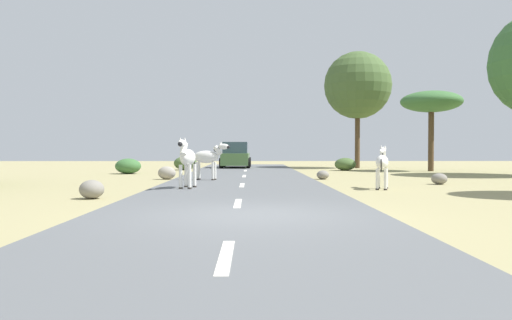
% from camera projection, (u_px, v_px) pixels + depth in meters
% --- Properties ---
extents(ground_plane, '(90.00, 90.00, 0.00)m').
position_uv_depth(ground_plane, '(252.00, 217.00, 10.23)').
color(ground_plane, '#998E60').
extents(road, '(6.00, 64.00, 0.05)m').
position_uv_depth(road, '(235.00, 215.00, 10.23)').
color(road, '#56595B').
rests_on(road, ground_plane).
extents(lane_markings, '(0.16, 56.00, 0.01)m').
position_uv_depth(lane_markings, '(234.00, 221.00, 9.23)').
color(lane_markings, silver).
rests_on(lane_markings, road).
extents(zebra_0, '(0.58, 1.76, 1.66)m').
position_uv_depth(zebra_0, '(187.00, 158.00, 16.83)').
color(zebra_0, silver).
rests_on(zebra_0, road).
extents(zebra_1, '(0.72, 1.52, 1.48)m').
position_uv_depth(zebra_1, '(382.00, 163.00, 17.13)').
color(zebra_1, silver).
rests_on(zebra_1, ground_plane).
extents(zebra_2, '(1.63, 0.72, 1.57)m').
position_uv_depth(zebra_2, '(208.00, 157.00, 21.33)').
color(zebra_2, silver).
rests_on(zebra_2, road).
extents(car_0, '(2.10, 4.38, 1.74)m').
position_uv_depth(car_0, '(236.00, 156.00, 35.15)').
color(car_0, '#476B38').
rests_on(car_0, road).
extents(tree_2, '(4.62, 4.62, 8.02)m').
position_uv_depth(tree_2, '(358.00, 85.00, 35.34)').
color(tree_2, '#4C3823').
rests_on(tree_2, ground_plane).
extents(tree_4, '(3.61, 3.61, 4.78)m').
position_uv_depth(tree_4, '(431.00, 102.00, 30.61)').
color(tree_4, '#4C3823').
rests_on(tree_4, ground_plane).
extents(bush_1, '(1.44, 1.29, 0.86)m').
position_uv_depth(bush_1, '(185.00, 163.00, 32.36)').
color(bush_1, '#425B2D').
rests_on(bush_1, ground_plane).
extents(bush_2, '(1.37, 1.23, 0.82)m').
position_uv_depth(bush_2, '(128.00, 166.00, 27.46)').
color(bush_2, '#386633').
rests_on(bush_2, ground_plane).
extents(bush_4, '(1.30, 1.17, 0.78)m').
position_uv_depth(bush_4, '(345.00, 164.00, 31.51)').
color(bush_4, '#425B2D').
rests_on(bush_4, ground_plane).
extents(rock_0, '(0.59, 0.61, 0.42)m').
position_uv_depth(rock_0, '(439.00, 179.00, 19.39)').
color(rock_0, gray).
rests_on(rock_0, ground_plane).
extents(rock_1, '(0.66, 0.68, 0.51)m').
position_uv_depth(rock_1, '(92.00, 189.00, 13.84)').
color(rock_1, gray).
rests_on(rock_1, ground_plane).
extents(rock_2, '(0.54, 0.56, 0.39)m').
position_uv_depth(rock_2, '(323.00, 175.00, 22.56)').
color(rock_2, gray).
rests_on(rock_2, ground_plane).
extents(rock_3, '(0.77, 0.58, 0.57)m').
position_uv_depth(rock_3, '(167.00, 173.00, 22.52)').
color(rock_3, gray).
rests_on(rock_3, ground_plane).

